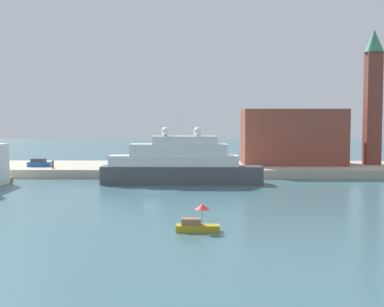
# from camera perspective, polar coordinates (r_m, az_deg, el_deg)

# --- Properties ---
(ground) EXTENTS (400.00, 400.00, 0.00)m
(ground) POSITION_cam_1_polar(r_m,az_deg,el_deg) (73.89, -4.40, -4.19)
(ground) COLOR #3D6670
(quay_dock) EXTENTS (110.00, 20.66, 1.51)m
(quay_dock) POSITION_cam_1_polar(r_m,az_deg,el_deg) (99.88, -2.99, -1.68)
(quay_dock) COLOR #B7AD99
(quay_dock) RESTS_ON ground
(large_yacht) EXTENTS (25.42, 4.02, 10.41)m
(large_yacht) POSITION_cam_1_polar(r_m,az_deg,el_deg) (82.43, -1.36, -1.22)
(large_yacht) COLOR #4C4C51
(large_yacht) RESTS_ON ground
(small_motorboat) EXTENTS (3.99, 1.40, 2.52)m
(small_motorboat) POSITION_cam_1_polar(r_m,az_deg,el_deg) (47.83, 0.58, -7.57)
(small_motorboat) COLOR #B7991E
(small_motorboat) RESTS_ON ground
(harbor_building) EXTENTS (19.31, 11.21, 10.65)m
(harbor_building) POSITION_cam_1_polar(r_m,az_deg,el_deg) (103.23, 10.92, 1.81)
(harbor_building) COLOR brown
(harbor_building) RESTS_ON quay_dock
(bell_tower) EXTENTS (3.70, 3.70, 25.81)m
(bell_tower) POSITION_cam_1_polar(r_m,az_deg,el_deg) (106.37, 19.18, 6.41)
(bell_tower) COLOR brown
(bell_tower) RESTS_ON quay_dock
(parked_car) EXTENTS (4.22, 1.73, 1.47)m
(parked_car) POSITION_cam_1_polar(r_m,az_deg,el_deg) (99.96, -16.36, -1.03)
(parked_car) COLOR #1E4C99
(parked_car) RESTS_ON quay_dock
(person_figure) EXTENTS (0.36, 0.36, 1.58)m
(person_figure) POSITION_cam_1_polar(r_m,az_deg,el_deg) (95.65, -14.98, -1.15)
(person_figure) COLOR #4C4C4C
(person_figure) RESTS_ON quay_dock
(mooring_bollard) EXTENTS (0.47, 0.47, 0.64)m
(mooring_bollard) POSITION_cam_1_polar(r_m,az_deg,el_deg) (91.31, -5.77, -1.53)
(mooring_bollard) COLOR black
(mooring_bollard) RESTS_ON quay_dock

